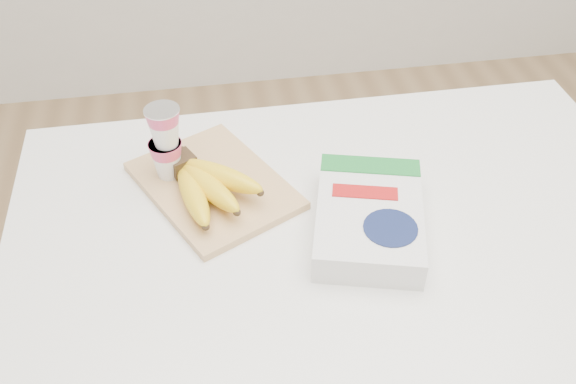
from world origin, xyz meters
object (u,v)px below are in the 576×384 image
object	(u,v)px
bananas	(206,184)
yogurt_stack	(165,141)
table	(334,370)
cereal_box	(369,217)
cutting_board	(214,185)

from	to	relation	value
bananas	yogurt_stack	bearing A→B (deg)	132.25
bananas	table	bearing A→B (deg)	-24.53
yogurt_stack	cereal_box	distance (m)	0.40
table	cereal_box	size ratio (longest dim) A/B	3.93
cutting_board	bananas	bearing A→B (deg)	-139.03
table	cereal_box	bearing A→B (deg)	-19.64
cereal_box	bananas	bearing A→B (deg)	171.49
yogurt_stack	cereal_box	bearing A→B (deg)	-29.64
table	yogurt_stack	xyz separation A→B (m)	(-0.31, 0.18, 0.55)
cutting_board	cereal_box	bearing A→B (deg)	-57.68
cutting_board	yogurt_stack	xyz separation A→B (m)	(-0.08, 0.04, 0.09)
yogurt_stack	cereal_box	size ratio (longest dim) A/B	0.49
cutting_board	cereal_box	size ratio (longest dim) A/B	1.01
table	cutting_board	distance (m)	0.54
table	cutting_board	bearing A→B (deg)	147.29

